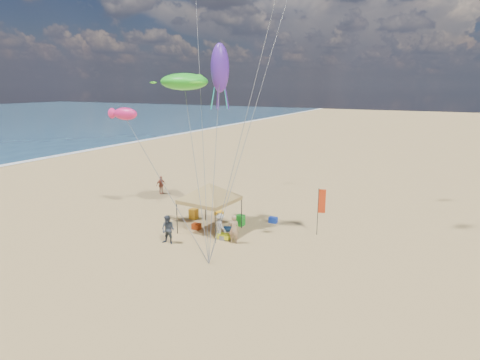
{
  "coord_description": "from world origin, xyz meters",
  "views": [
    {
      "loc": [
        9.57,
        -15.39,
        8.98
      ],
      "look_at": [
        0.0,
        3.0,
        4.0
      ],
      "focal_mm": 29.62,
      "sensor_mm": 36.0,
      "label": 1
    }
  ],
  "objects_px": {
    "chair_yellow": "(194,214)",
    "person_near_a": "(234,229)",
    "person_near_b": "(168,230)",
    "person_far_a": "(161,185)",
    "beach_cart": "(223,236)",
    "canopy_tent": "(209,185)",
    "feather_flag": "(321,204)",
    "cooler_blue": "(273,220)",
    "cooler_red": "(196,226)",
    "person_near_c": "(220,226)",
    "chair_green": "(240,220)"
  },
  "relations": [
    {
      "from": "chair_yellow",
      "to": "person_near_a",
      "type": "height_order",
      "value": "person_near_a"
    },
    {
      "from": "person_near_b",
      "to": "person_far_a",
      "type": "xyz_separation_m",
      "value": [
        -7.28,
        8.5,
        -0.08
      ]
    },
    {
      "from": "beach_cart",
      "to": "canopy_tent",
      "type": "bearing_deg",
      "value": 150.26
    },
    {
      "from": "person_near_b",
      "to": "person_near_a",
      "type": "bearing_deg",
      "value": 23.0
    },
    {
      "from": "feather_flag",
      "to": "cooler_blue",
      "type": "height_order",
      "value": "feather_flag"
    },
    {
      "from": "canopy_tent",
      "to": "cooler_red",
      "type": "relative_size",
      "value": 10.81
    },
    {
      "from": "chair_yellow",
      "to": "person_near_a",
      "type": "relative_size",
      "value": 0.4
    },
    {
      "from": "canopy_tent",
      "to": "cooler_blue",
      "type": "distance_m",
      "value": 5.21
    },
    {
      "from": "cooler_red",
      "to": "person_near_c",
      "type": "bearing_deg",
      "value": -16.3
    },
    {
      "from": "canopy_tent",
      "to": "beach_cart",
      "type": "distance_m",
      "value": 3.26
    },
    {
      "from": "beach_cart",
      "to": "person_far_a",
      "type": "height_order",
      "value": "person_far_a"
    },
    {
      "from": "person_far_a",
      "to": "feather_flag",
      "type": "bearing_deg",
      "value": -84.2
    },
    {
      "from": "chair_yellow",
      "to": "beach_cart",
      "type": "height_order",
      "value": "chair_yellow"
    },
    {
      "from": "feather_flag",
      "to": "person_near_a",
      "type": "xyz_separation_m",
      "value": [
        -4.05,
        -3.59,
        -1.11
      ]
    },
    {
      "from": "chair_yellow",
      "to": "person_far_a",
      "type": "relative_size",
      "value": 0.46
    },
    {
      "from": "cooler_red",
      "to": "person_near_a",
      "type": "xyz_separation_m",
      "value": [
        3.21,
        -0.9,
        0.67
      ]
    },
    {
      "from": "person_near_a",
      "to": "person_near_c",
      "type": "distance_m",
      "value": 1.16
    },
    {
      "from": "beach_cart",
      "to": "person_near_a",
      "type": "relative_size",
      "value": 0.52
    },
    {
      "from": "cooler_blue",
      "to": "beach_cart",
      "type": "xyz_separation_m",
      "value": [
        -1.5,
        -4.08,
        0.01
      ]
    },
    {
      "from": "cooler_red",
      "to": "chair_yellow",
      "type": "distance_m",
      "value": 2.09
    },
    {
      "from": "chair_green",
      "to": "feather_flag",
      "type": "bearing_deg",
      "value": 8.58
    },
    {
      "from": "person_near_b",
      "to": "person_near_c",
      "type": "bearing_deg",
      "value": 38.0
    },
    {
      "from": "person_far_a",
      "to": "cooler_red",
      "type": "bearing_deg",
      "value": -110.24
    },
    {
      "from": "cooler_red",
      "to": "cooler_blue",
      "type": "distance_m",
      "value": 5.16
    },
    {
      "from": "person_near_b",
      "to": "person_near_c",
      "type": "distance_m",
      "value": 3.07
    },
    {
      "from": "beach_cart",
      "to": "person_near_a",
      "type": "height_order",
      "value": "person_near_a"
    },
    {
      "from": "feather_flag",
      "to": "chair_yellow",
      "type": "height_order",
      "value": "feather_flag"
    },
    {
      "from": "chair_green",
      "to": "person_near_c",
      "type": "xyz_separation_m",
      "value": [
        -0.07,
        -2.53,
        0.43
      ]
    },
    {
      "from": "chair_green",
      "to": "chair_yellow",
      "type": "distance_m",
      "value": 3.49
    },
    {
      "from": "person_near_b",
      "to": "person_near_c",
      "type": "xyz_separation_m",
      "value": [
        2.22,
        2.12,
        -0.07
      ]
    },
    {
      "from": "canopy_tent",
      "to": "chair_yellow",
      "type": "xyz_separation_m",
      "value": [
        -2.24,
        1.46,
        -2.65
      ]
    },
    {
      "from": "beach_cart",
      "to": "person_near_c",
      "type": "xyz_separation_m",
      "value": [
        -0.29,
        0.06,
        0.58
      ]
    },
    {
      "from": "canopy_tent",
      "to": "beach_cart",
      "type": "height_order",
      "value": "canopy_tent"
    },
    {
      "from": "feather_flag",
      "to": "beach_cart",
      "type": "relative_size",
      "value": 3.29
    },
    {
      "from": "cooler_red",
      "to": "person_far_a",
      "type": "distance_m",
      "value": 9.41
    },
    {
      "from": "chair_green",
      "to": "person_near_c",
      "type": "height_order",
      "value": "person_near_c"
    },
    {
      "from": "cooler_red",
      "to": "chair_green",
      "type": "bearing_deg",
      "value": 41.56
    },
    {
      "from": "feather_flag",
      "to": "beach_cart",
      "type": "height_order",
      "value": "feather_flag"
    },
    {
      "from": "cooler_blue",
      "to": "chair_green",
      "type": "height_order",
      "value": "chair_green"
    },
    {
      "from": "person_near_a",
      "to": "person_near_b",
      "type": "bearing_deg",
      "value": 13.26
    },
    {
      "from": "chair_yellow",
      "to": "person_near_c",
      "type": "height_order",
      "value": "person_near_c"
    },
    {
      "from": "cooler_red",
      "to": "person_far_a",
      "type": "bearing_deg",
      "value": 142.09
    },
    {
      "from": "canopy_tent",
      "to": "beach_cart",
      "type": "bearing_deg",
      "value": -29.74
    },
    {
      "from": "person_near_a",
      "to": "person_far_a",
      "type": "distance_m",
      "value": 12.55
    },
    {
      "from": "chair_yellow",
      "to": "chair_green",
      "type": "bearing_deg",
      "value": 4.88
    },
    {
      "from": "chair_green",
      "to": "chair_yellow",
      "type": "relative_size",
      "value": 1.0
    },
    {
      "from": "chair_yellow",
      "to": "person_near_a",
      "type": "xyz_separation_m",
      "value": [
        4.52,
        -2.52,
        0.51
      ]
    },
    {
      "from": "cooler_blue",
      "to": "person_far_a",
      "type": "height_order",
      "value": "person_far_a"
    },
    {
      "from": "chair_yellow",
      "to": "person_near_b",
      "type": "xyz_separation_m",
      "value": [
        1.18,
        -4.35,
        0.5
      ]
    },
    {
      "from": "chair_yellow",
      "to": "person_near_a",
      "type": "bearing_deg",
      "value": -29.16
    }
  ]
}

